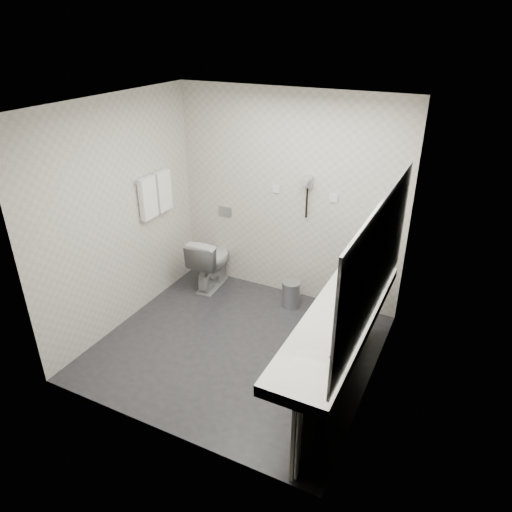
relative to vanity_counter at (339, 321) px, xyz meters
The scene contains 30 objects.
floor 1.39m from the vanity_counter, 169.92° to the left, with size 2.80×2.80×0.00m, color #252428.
ceiling 2.05m from the vanity_counter, 169.92° to the left, with size 2.80×2.80×0.00m, color silver.
wall_back 1.93m from the vanity_counter, 126.87° to the left, with size 2.80×2.80×0.00m, color beige.
wall_front 1.64m from the vanity_counter, 135.64° to the right, with size 2.80×2.80×0.00m, color beige.
wall_left 2.57m from the vanity_counter, behind, with size 2.60×2.60×0.00m, color beige.
wall_right 0.56m from the vanity_counter, 36.03° to the left, with size 2.60×2.60×0.00m, color beige.
vanity_counter is the anchor object (origin of this frame).
vanity_panel 0.43m from the vanity_counter, ahead, with size 0.03×2.15×0.75m, color gray.
vanity_post_near 1.12m from the vanity_counter, 86.97° to the right, with size 0.06×0.06×0.75m, color silver.
vanity_post_far 1.12m from the vanity_counter, 86.97° to the left, with size 0.06×0.06×0.75m, color silver.
mirror 0.70m from the vanity_counter, ahead, with size 0.02×2.20×1.05m, color #B2BCC6.
basin_near 0.65m from the vanity_counter, 90.00° to the right, with size 0.40×0.31×0.05m, color silver.
basin_far 0.65m from the vanity_counter, 90.00° to the left, with size 0.40×0.31×0.05m, color silver.
faucet_near 0.69m from the vanity_counter, 73.30° to the right, with size 0.04×0.04×0.15m, color silver.
faucet_far 0.69m from the vanity_counter, 73.30° to the left, with size 0.04×0.04×0.15m, color silver.
soap_bottle_a 0.10m from the vanity_counter, 157.34° to the left, with size 0.04×0.04×0.10m, color beige.
glass_left 0.35m from the vanity_counter, 63.01° to the left, with size 0.06×0.06×0.11m, color silver.
glass_right 0.30m from the vanity_counter, 67.55° to the left, with size 0.05×0.05×0.10m, color silver.
toilet 2.41m from the vanity_counter, 149.70° to the left, with size 0.39×0.70×0.71m, color silver.
flush_plate 2.48m from the vanity_counter, 143.06° to the left, with size 0.18×0.02×0.12m, color #B2B5BA.
pedal_bin 1.64m from the vanity_counter, 127.61° to the left, with size 0.22×0.22×0.31m, color #B2B5BA.
bin_lid 1.58m from the vanity_counter, 127.61° to the left, with size 0.22×0.22×0.01m, color #B2B5BA.
towel_rail 2.69m from the vanity_counter, 163.14° to the left, with size 0.02×0.02×0.62m, color silver.
towel_near 2.59m from the vanity_counter, 166.10° to the left, with size 0.07×0.24×0.48m, color white.
towel_far 2.67m from the vanity_counter, 160.15° to the left, with size 0.07×0.24×0.48m, color white.
dryer_cradle 1.85m from the vanity_counter, 120.76° to the left, with size 0.10×0.04×0.14m, color gray.
dryer_barrel 1.81m from the vanity_counter, 122.01° to the left, with size 0.08×0.08×0.14m, color gray.
dryer_cord 1.76m from the vanity_counter, 121.02° to the left, with size 0.02×0.02×0.35m, color black.
switch_plate_a 2.04m from the vanity_counter, 130.59° to the left, with size 0.09×0.02×0.09m, color silver.
switch_plate_b 1.69m from the vanity_counter, 111.13° to the left, with size 0.09×0.02×0.09m, color silver.
Camera 1 is at (1.99, -3.55, 3.14)m, focal length 33.00 mm.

